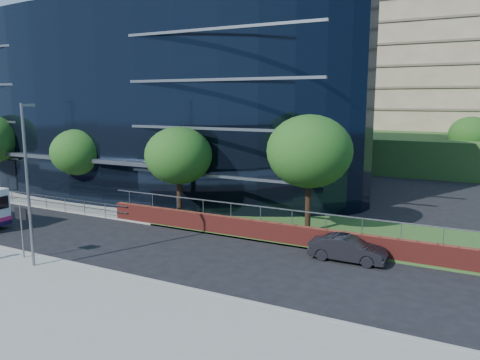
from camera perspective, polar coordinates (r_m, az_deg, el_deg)
The scene contains 12 objects.
far_forecourt at distance 42.97m, azimuth -20.12°, elevation -1.92°, with size 50.00×8.00×0.10m, color gray.
grass_verge at distance 29.32m, azimuth 23.91°, elevation -7.43°, with size 36.00×8.00×0.12m, color #2D511E.
glass_office at distance 48.04m, azimuth -10.24°, elevation 9.24°, with size 44.00×23.10×16.00m.
retaining_wall at distance 26.16m, azimuth 14.58°, elevation -7.66°, with size 34.00×0.40×2.11m.
guard_railings at distance 41.90m, azimuth -26.07°, elevation -1.54°, with size 24.00×0.05×1.10m.
street_sign at distance 26.78m, azimuth -25.11°, elevation -4.46°, with size 0.85×0.09×2.80m.
tree_far_b at distance 39.16m, azimuth -19.14°, elevation 3.22°, with size 4.29×4.29×6.05m.
tree_far_c at distance 32.18m, azimuth -7.50°, elevation 2.95°, with size 4.62×4.62×6.51m.
tree_far_d at distance 28.87m, azimuth 8.46°, elevation 3.46°, with size 5.28×5.28×7.44m.
tree_dist_e at distance 57.25m, azimuth 26.29°, elevation 4.98°, with size 4.62×4.62×6.51m.
streetlight_east at distance 24.82m, azimuth -24.46°, elevation -0.08°, with size 0.15×0.77×8.00m.
parked_car at distance 25.19m, azimuth 13.00°, elevation -8.17°, with size 1.39×3.98×1.31m, color black.
Camera 1 is at (25.44, -17.11, 8.30)m, focal length 35.00 mm.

